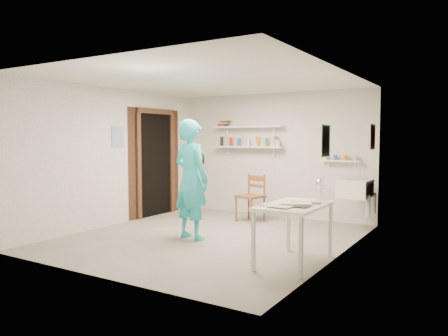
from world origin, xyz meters
The scene contains 27 objects.
floor centered at (0.00, 0.00, -0.01)m, with size 4.00×4.50×0.02m, color slate.
ceiling centered at (0.00, 0.00, 2.41)m, with size 4.00×4.50×0.02m, color silver.
wall_back centered at (0.00, 2.26, 1.20)m, with size 4.00×0.02×2.40m, color silver.
wall_front centered at (0.00, -2.26, 1.20)m, with size 4.00×0.02×2.40m, color silver.
wall_left centered at (-2.01, 0.00, 1.20)m, with size 0.02×4.50×2.40m, color silver.
wall_right centered at (2.01, 0.00, 1.20)m, with size 0.02×4.50×2.40m, color silver.
doorway_recess centered at (-1.99, 1.05, 1.00)m, with size 0.02×0.90×2.00m, color black.
corridor_box centered at (-2.70, 1.05, 1.05)m, with size 1.40×1.50×2.10m, color brown.
door_lintel centered at (-1.97, 1.05, 2.05)m, with size 0.06×1.05×0.10m, color brown.
door_jamb_near centered at (-1.97, 0.55, 1.00)m, with size 0.06×0.10×2.00m, color brown.
door_jamb_far centered at (-1.97, 1.55, 1.00)m, with size 0.06×0.10×2.00m, color brown.
shelf_lower centered at (-0.50, 2.13, 1.35)m, with size 1.50×0.22×0.03m, color white.
shelf_upper centered at (-0.50, 2.13, 1.75)m, with size 1.50×0.22×0.03m, color white.
ledge_shelf centered at (1.35, 2.17, 1.12)m, with size 0.70×0.14×0.03m, color white.
poster_left centered at (-1.99, 0.05, 1.55)m, with size 0.01×0.28×0.36m, color #334C7F.
poster_right_a centered at (1.99, 1.80, 1.55)m, with size 0.01×0.34×0.42m, color #995933.
poster_right_b centered at (1.99, -0.55, 1.50)m, with size 0.01×0.30×0.38m, color #3F724C.
belfast_sink centered at (1.75, 1.70, 0.70)m, with size 0.48×0.60×0.30m, color white.
man centered at (-0.21, -0.21, 0.91)m, with size 0.66×0.43×1.81m, color #29C1CD.
wall_clock centered at (-0.26, 0.00, 1.21)m, with size 0.33×0.33×0.04m, color beige.
wooden_chair centered at (-0.08, 1.44, 0.46)m, with size 0.43×0.41×0.93m, color brown.
work_table centered at (1.64, -0.64, 0.37)m, with size 0.66×1.10×0.73m, color silver.
desk_lamp centered at (1.82, -0.20, 0.95)m, with size 0.14×0.14×0.14m, color silver.
spray_cans centered at (-0.50, 2.13, 1.45)m, with size 1.26×0.06×0.17m.
book_stack centered at (-1.06, 2.13, 1.83)m, with size 0.26×0.14×0.14m.
ledge_pots centered at (1.35, 2.17, 1.18)m, with size 0.48×0.07×0.09m.
papers centered at (1.64, -0.64, 0.75)m, with size 0.30×0.22×0.02m.
Camera 1 is at (3.65, -5.54, 1.54)m, focal length 35.00 mm.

